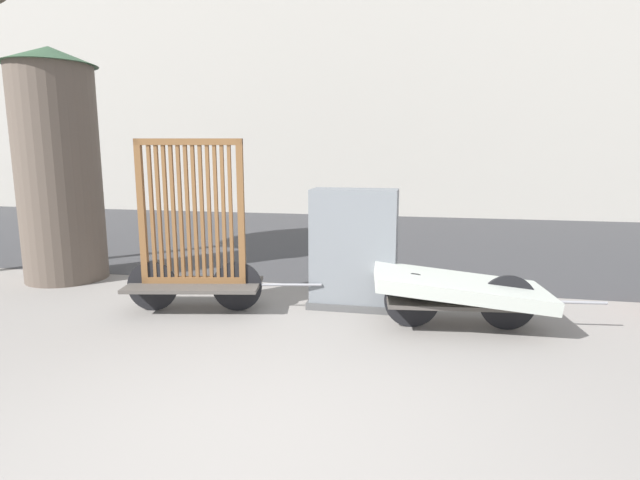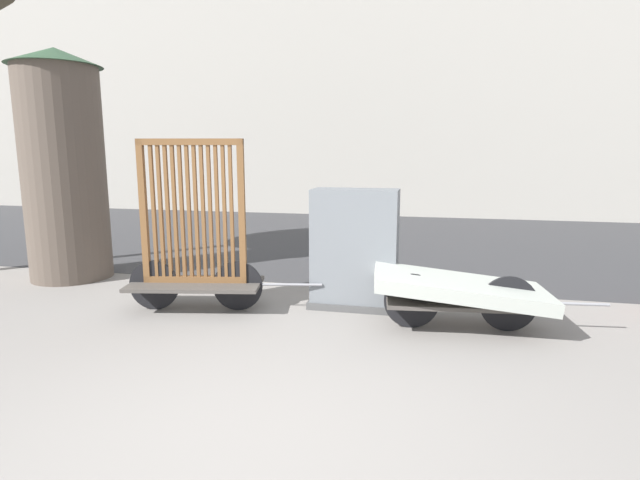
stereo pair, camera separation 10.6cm
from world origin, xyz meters
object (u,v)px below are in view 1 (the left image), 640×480
Objects in this scene: utility_cabinet at (354,252)px; bike_cart_with_mattress at (460,290)px; bike_cart_with_bedframe at (194,250)px; advertising_column at (58,165)px.

bike_cart_with_mattress is at bearing -23.86° from utility_cabinet.
bike_cart_with_bedframe is at bearing -163.59° from utility_cabinet.
bike_cart_with_bedframe reaches higher than utility_cabinet.
bike_cart_with_mattress is 1.29m from utility_cabinet.
bike_cart_with_bedframe is 1.81m from utility_cabinet.
bike_cart_with_bedframe is 0.70× the size of advertising_column.
advertising_column reaches higher than bike_cart_with_bedframe.
utility_cabinet is at bearing 5.34° from bike_cart_with_bedframe.
utility_cabinet is 4.31m from advertising_column.
bike_cart_with_bedframe is 2.78m from advertising_column.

